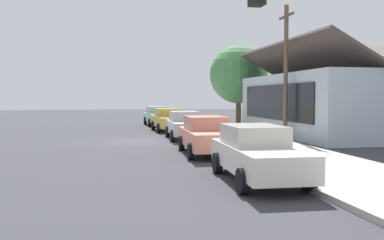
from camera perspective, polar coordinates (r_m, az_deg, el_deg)
The scene contains 12 objects.
ground_plane at distance 23.41m, azimuth -7.52°, elevation -2.83°, with size 120.00×120.00×0.00m, color #38383D.
sidewalk_curb at distance 24.40m, azimuth 5.73°, elevation -2.39°, with size 60.00×4.20×0.16m, color #A3A099.
car_seafoam at distance 36.18m, azimuth -4.68°, elevation 0.57°, with size 4.94×2.16×1.59m.
car_mustard at distance 29.97m, azimuth -3.24°, elevation 0.05°, with size 4.38×2.18×1.59m.
car_silver at distance 24.29m, azimuth -1.00°, elevation -0.67°, with size 4.69×2.10×1.59m.
car_coral at distance 17.84m, azimuth 2.09°, elevation -2.03°, with size 4.85×2.26×1.59m.
car_ivory at distance 12.26m, azimuth 8.81°, elevation -4.42°, with size 4.77×2.10×1.59m.
storefront_building at distance 28.02m, azimuth 17.54°, elevation 2.24°, with size 13.57×7.02×5.75m.
shade_tree at distance 35.33m, azimuth 6.35°, elevation 6.13°, with size 4.82×4.82×6.71m.
traffic_light_main at distance 7.96m, azimuth 19.42°, elevation 10.70°, with size 0.37×2.79×5.20m.
utility_pole_wooden at distance 24.08m, azimuth 12.61°, elevation 6.64°, with size 1.80×0.24×7.50m.
fire_hydrant_red at distance 22.04m, azimuth 3.78°, elevation -1.89°, with size 0.22×0.22×0.71m.
Camera 1 is at (23.24, -1.45, 2.42)m, focal length 39.29 mm.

